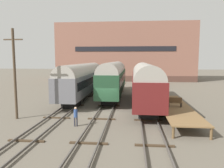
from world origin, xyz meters
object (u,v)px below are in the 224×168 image
object	(u,v)px
train_car_grey	(83,78)
bench	(175,102)
train_car_maroon	(145,82)
train_car_green	(114,77)
person_worker	(76,115)
utility_pole	(15,73)

from	to	relation	value
train_car_grey	bench	xyz separation A→B (m)	(11.48, -9.33, -1.42)
train_car_maroon	train_car_grey	bearing A→B (deg)	152.55
train_car_green	person_worker	bearing A→B (deg)	-97.03
train_car_green	train_car_maroon	size ratio (longest dim) A/B	1.06
bench	person_worker	bearing A→B (deg)	-154.55
train_car_green	train_car_maroon	world-z (taller)	train_car_green
train_car_green	person_worker	size ratio (longest dim) A/B	10.91
utility_pole	train_car_grey	bearing A→B (deg)	72.57
person_worker	utility_pole	xyz separation A→B (m)	(-6.23, 1.78, 3.39)
train_car_maroon	person_worker	world-z (taller)	train_car_maroon
utility_pole	person_worker	bearing A→B (deg)	-15.91
train_car_maroon	bench	size ratio (longest dim) A/B	12.27
train_car_green	utility_pole	world-z (taller)	utility_pole
utility_pole	bench	bearing A→B (deg)	9.30
train_car_green	bench	world-z (taller)	train_car_green
bench	utility_pole	world-z (taller)	utility_pole
bench	utility_pole	xyz separation A→B (m)	(-15.20, -2.49, 2.96)
train_car_maroon	bench	distance (m)	5.70
train_car_green	person_worker	distance (m)	15.33
train_car_grey	person_worker	size ratio (longest dim) A/B	11.32
train_car_grey	utility_pole	world-z (taller)	utility_pole
utility_pole	train_car_green	bearing A→B (deg)	58.69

